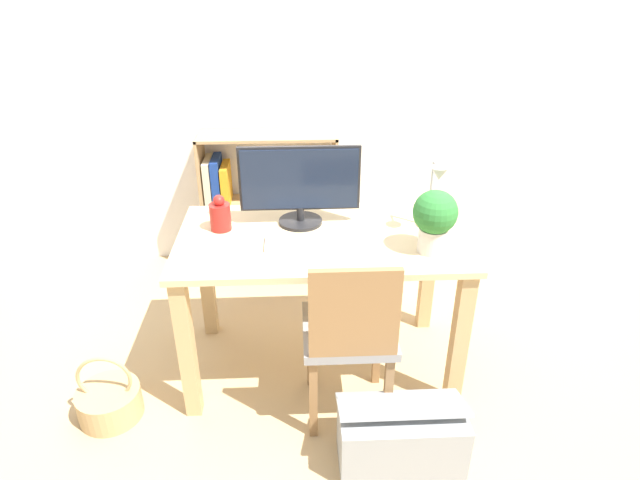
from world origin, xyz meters
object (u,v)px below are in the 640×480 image
Objects in this scene: desk_lamp at (435,191)px; chair at (350,333)px; basket at (109,401)px; monitor at (300,183)px; vase at (220,215)px; storage_box at (401,436)px; keyboard at (301,243)px; bookshelf at (246,211)px; potted_plant at (435,218)px.

chair is (-0.41, -0.40, -0.48)m from desk_lamp.
basket is at bearing -167.36° from desk_lamp.
desk_lamp is (0.61, -0.12, -0.01)m from monitor.
vase is 1.26m from storage_box.
bookshelf is at bearing 107.26° from keyboard.
bookshelf is at bearing 113.97° from storage_box.
storage_box is (1.30, -0.32, 0.06)m from basket.
vase is 0.19× the size of bookshelf.
potted_plant reaches higher than storage_box.
monitor reaches higher than bookshelf.
vase is at bearing 136.69° from storage_box.
potted_plant reaches higher than keyboard.
bookshelf is at bearing 112.23° from chair.
desk_lamp is at bearing 44.92° from chair.
bookshelf is at bearing 133.25° from desk_lamp.
storage_box is at bearing -43.31° from vase.
basket is at bearing 177.94° from chair.
bookshelf is (-0.35, 1.14, -0.36)m from keyboard.
chair is 0.47m from storage_box.
chair is at bearing -151.20° from potted_plant.
monitor is at bearing 151.07° from potted_plant.
monitor is at bearing 89.12° from keyboard.
potted_plant is at bearing -28.93° from monitor.
potted_plant is (-0.04, -0.19, -0.04)m from desk_lamp.
monitor is 0.62m from desk_lamp.
desk_lamp reaches higher than storage_box.
bookshelf is at bearing 68.25° from basket.
monitor reaches higher than storage_box.
basket is at bearing -142.39° from vase.
basket is at bearing -165.57° from keyboard.
desk_lamp is 0.36× the size of bookshelf.
keyboard is 1.15m from basket.
monitor is 0.66× the size of chair.
keyboard is at bearing -72.74° from bookshelf.
keyboard is at bearing -90.88° from monitor.
desk_lamp is at bearing 71.80° from storage_box.
chair is (-0.37, -0.20, -0.44)m from potted_plant.
chair is at bearing -136.06° from desk_lamp.
storage_box is at bearing -13.88° from basket.
potted_plant is (0.57, -0.31, -0.05)m from monitor.
storage_box is (0.40, -0.55, -0.62)m from keyboard.
chair is at bearing -68.75° from bookshelf.
vase is (-0.37, 0.17, 0.07)m from keyboard.
desk_lamp is at bearing -46.75° from bookshelf.
potted_plant reaches higher than basket.
vase is 1.00m from basket.
monitor is 1.12m from bookshelf.
keyboard is 0.42m from vase.
bookshelf reaches higher than chair.
vase is at bearing 37.61° from basket.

